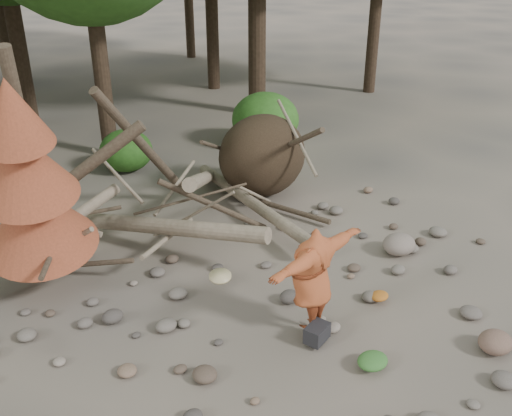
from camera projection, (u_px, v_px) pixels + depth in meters
ground at (309, 314)px, 9.55m from camera, size 120.00×120.00×0.00m
deadfall_pile at (245, 163)px, 13.25m from camera, size 8.55×5.24×3.30m
dead_conifer at (29, 184)px, 9.19m from camera, size 2.06×2.16×4.35m
bush_mid at (126, 151)px, 15.19m from camera, size 1.40×1.40×1.12m
bush_right at (265, 119)px, 16.95m from camera, size 2.00×2.00×1.60m
frisbee_thrower at (312, 279)px, 8.76m from camera, size 3.38×1.12×2.09m
backpack at (317, 336)px, 8.82m from camera, size 0.46×0.36×0.27m
cloth_green at (372, 363)px, 8.32m from camera, size 0.49×0.41×0.18m
cloth_orange at (379, 298)px, 9.87m from camera, size 0.35×0.29×0.13m
boulder_front_right at (495, 342)px, 8.65m from camera, size 0.55×0.49×0.33m
boulder_mid_right at (399, 244)px, 11.31m from camera, size 0.68×0.61×0.41m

